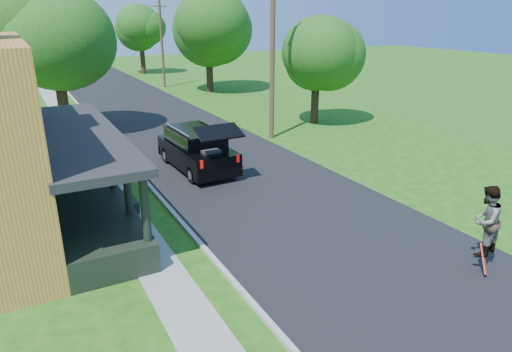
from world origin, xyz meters
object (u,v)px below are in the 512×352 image
utility_pole_near (273,41)px  black_suv (197,149)px  tree_right_near (316,51)px  skateboarder (486,221)px

utility_pole_near → black_suv: bearing=-167.1°
black_suv → utility_pole_near: 8.12m
black_suv → tree_right_near: bearing=25.8°
tree_right_near → utility_pole_near: size_ratio=0.67×
black_suv → skateboarder: (3.90, -12.00, 0.51)m
black_suv → utility_pole_near: utility_pole_near is taller
black_suv → tree_right_near: tree_right_near is taller
black_suv → tree_right_near: (10.30, 5.37, 3.63)m
skateboarder → utility_pole_near: 15.96m
utility_pole_near → skateboarder: bearing=-114.0°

